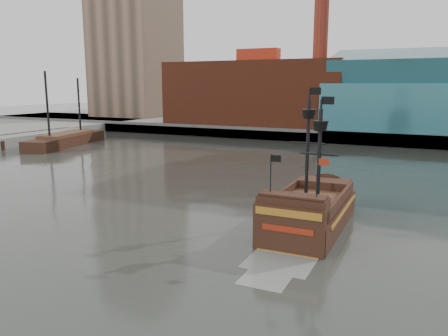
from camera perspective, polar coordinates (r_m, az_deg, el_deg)
The scene contains 7 objects.
ground at distance 32.81m, azimuth -4.98°, elevation -10.09°, with size 400.00×400.00×0.00m, color #2D302A.
promenade_far at distance 119.91m, azimuth 17.77°, elevation 5.16°, with size 220.00×60.00×2.00m, color slate.
seawall at distance 90.87m, azimuth 15.26°, elevation 3.85°, with size 220.00×1.00×2.60m, color #4C4C49.
pier at distance 93.32m, azimuth -27.10°, elevation 3.03°, with size 6.00×40.00×2.00m, color slate.
skyline at distance 112.21m, azimuth 20.70°, elevation 16.71°, with size 149.00×45.00×62.00m.
pirate_ship at distance 36.90m, azimuth 11.12°, elevation -6.04°, with size 5.32×16.46×12.31m.
docked_vessel at distance 91.21m, azimuth -19.87°, elevation 3.39°, with size 9.78×22.33×14.82m.
Camera 1 is at (15.56, -26.42, 11.66)m, focal length 35.00 mm.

